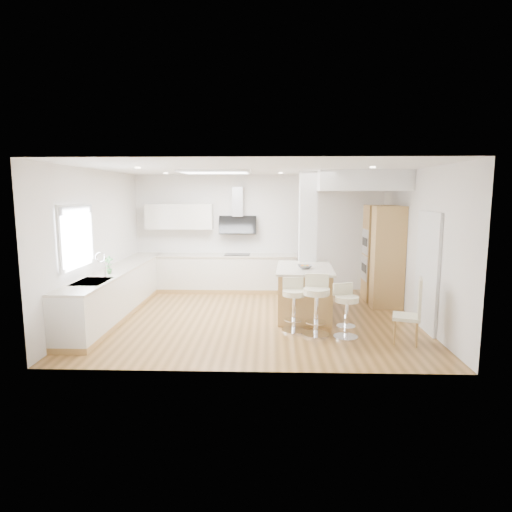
{
  "coord_description": "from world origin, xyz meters",
  "views": [
    {
      "loc": [
        0.27,
        -7.89,
        2.35
      ],
      "look_at": [
        0.0,
        0.4,
        1.13
      ],
      "focal_mm": 30.0,
      "sensor_mm": 36.0,
      "label": 1
    }
  ],
  "objects_px": {
    "bar_stool_c": "(346,308)",
    "dining_chair": "(413,309)",
    "bar_stool_a": "(294,302)",
    "peninsula": "(304,291)",
    "bar_stool_b": "(316,302)"
  },
  "relations": [
    {
      "from": "bar_stool_a",
      "to": "dining_chair",
      "type": "xyz_separation_m",
      "value": [
        1.83,
        -0.58,
        0.05
      ]
    },
    {
      "from": "peninsula",
      "to": "bar_stool_a",
      "type": "bearing_deg",
      "value": -102.03
    },
    {
      "from": "bar_stool_c",
      "to": "dining_chair",
      "type": "relative_size",
      "value": 0.85
    },
    {
      "from": "peninsula",
      "to": "bar_stool_c",
      "type": "bearing_deg",
      "value": -61.47
    },
    {
      "from": "bar_stool_a",
      "to": "bar_stool_c",
      "type": "relative_size",
      "value": 1.03
    },
    {
      "from": "bar_stool_a",
      "to": "bar_stool_c",
      "type": "height_order",
      "value": "bar_stool_a"
    },
    {
      "from": "dining_chair",
      "to": "bar_stool_a",
      "type": "bearing_deg",
      "value": -179.9
    },
    {
      "from": "bar_stool_c",
      "to": "dining_chair",
      "type": "height_order",
      "value": "dining_chair"
    },
    {
      "from": "bar_stool_b",
      "to": "bar_stool_c",
      "type": "bearing_deg",
      "value": -6.9
    },
    {
      "from": "dining_chair",
      "to": "bar_stool_c",
      "type": "bearing_deg",
      "value": -177.56
    },
    {
      "from": "bar_stool_a",
      "to": "bar_stool_c",
      "type": "xyz_separation_m",
      "value": [
        0.83,
        -0.31,
        -0.01
      ]
    },
    {
      "from": "peninsula",
      "to": "bar_stool_b",
      "type": "distance_m",
      "value": 1.12
    },
    {
      "from": "peninsula",
      "to": "bar_stool_b",
      "type": "relative_size",
      "value": 1.61
    },
    {
      "from": "bar_stool_c",
      "to": "dining_chair",
      "type": "xyz_separation_m",
      "value": [
        0.99,
        -0.27,
        0.06
      ]
    },
    {
      "from": "peninsula",
      "to": "bar_stool_a",
      "type": "distance_m",
      "value": 0.96
    }
  ]
}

